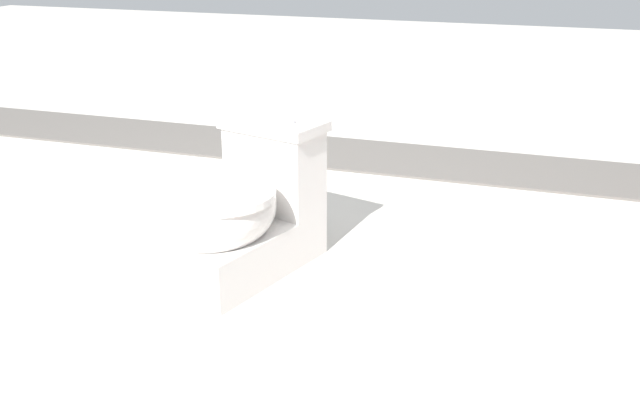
# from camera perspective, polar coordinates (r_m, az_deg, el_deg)

# --- Properties ---
(ground_plane) EXTENTS (14.00, 14.00, 0.00)m
(ground_plane) POSITION_cam_1_polar(r_m,az_deg,el_deg) (2.92, -4.14, -3.22)
(ground_plane) COLOR beige
(gravel_strip) EXTENTS (0.56, 8.00, 0.01)m
(gravel_strip) POSITION_cam_1_polar(r_m,az_deg,el_deg) (3.89, 9.57, 2.77)
(gravel_strip) COLOR #605B56
(gravel_strip) RESTS_ON ground
(toilet) EXTENTS (0.71, 0.53, 0.52)m
(toilet) POSITION_cam_1_polar(r_m,az_deg,el_deg) (2.61, -6.30, -0.93)
(toilet) COLOR white
(toilet) RESTS_ON ground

